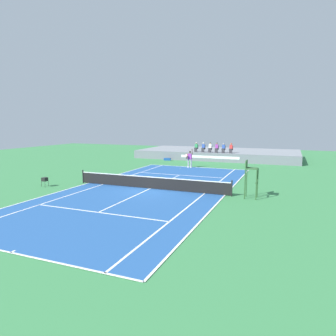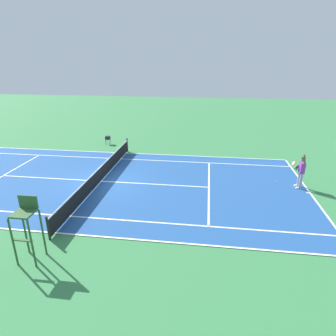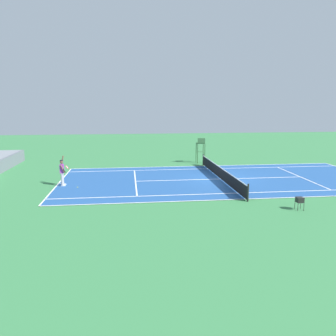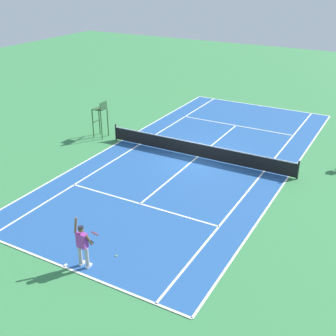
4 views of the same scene
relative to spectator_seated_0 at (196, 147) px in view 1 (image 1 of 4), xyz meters
name	(u,v)px [view 1 (image 1 of 4)]	position (x,y,z in m)	size (l,w,h in m)	color
ground_plane	(150,189)	(2.07, -18.32, -1.69)	(80.00, 80.00, 0.00)	#387F47
court	(150,189)	(2.07, -18.32, -1.68)	(11.08, 23.88, 0.03)	#235193
net	(150,182)	(2.07, -18.32, -1.17)	(11.98, 0.10, 1.07)	black
barrier_wall	(210,157)	(2.07, -0.94, -1.15)	(21.36, 0.25, 1.08)	slate
bleacher_platform	(219,154)	(2.07, 4.13, -1.15)	(21.36, 9.91, 1.08)	gray
spectator_seated_0	(196,147)	(0.00, 0.00, 0.00)	(0.44, 0.60, 1.27)	#474C56
spectator_seated_1	(203,147)	(0.97, 0.00, 0.00)	(0.44, 0.60, 1.27)	#474C56
spectator_seated_2	(210,148)	(1.86, 0.00, 0.00)	(0.44, 0.60, 1.27)	#474C56
spectator_seated_3	(217,148)	(2.72, 0.00, 0.00)	(0.44, 0.60, 1.27)	#474C56
spectator_seated_4	(223,148)	(3.59, 0.00, 0.00)	(0.44, 0.60, 1.27)	#474C56
spectator_seated_5	(231,148)	(4.54, 0.00, 0.00)	(0.44, 0.60, 1.27)	#474C56
tennis_player	(190,159)	(1.37, -6.86, -0.70)	(0.76, 0.63, 2.08)	#9E9EA3
tennis_ball	(180,168)	(0.68, -7.95, -1.66)	(0.07, 0.07, 0.07)	#D1E533
umpire_chair	(251,174)	(9.17, -18.32, -0.14)	(0.77, 0.77, 2.44)	#2D562D
equipment_bag	(167,159)	(-3.36, -1.75, -1.53)	(0.95, 0.51, 0.32)	#194799
ball_hopper	(45,179)	(-5.71, -20.52, -1.12)	(0.36, 0.36, 0.70)	black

